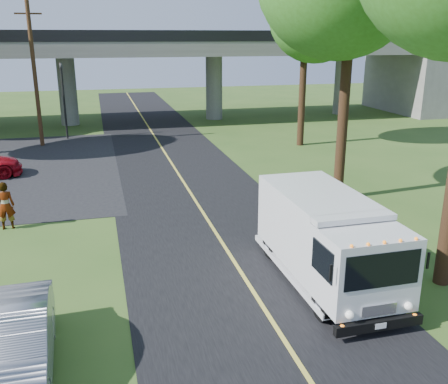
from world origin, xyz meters
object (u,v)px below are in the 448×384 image
object	(u,v)px
step_van	(326,237)
pedestrian	(5,206)
traffic_signal	(63,93)
silver_sedan	(10,348)
tree_right_far	(310,12)
utility_pole	(35,74)

from	to	relation	value
step_van	pedestrian	size ratio (longest dim) A/B	3.39
traffic_signal	silver_sedan	distance (m)	26.63
traffic_signal	pedestrian	world-z (taller)	traffic_signal
step_van	pedestrian	distance (m)	11.80
tree_right_far	step_van	xyz separation A→B (m)	(-7.01, -17.91, -6.90)
traffic_signal	step_van	world-z (taller)	traffic_signal
silver_sedan	pedestrian	xyz separation A→B (m)	(-1.44, 9.24, 0.14)
step_van	silver_sedan	size ratio (longest dim) A/B	1.32
silver_sedan	pedestrian	world-z (taller)	pedestrian
traffic_signal	pedestrian	distance (m)	17.49
tree_right_far	pedestrian	world-z (taller)	tree_right_far
utility_pole	tree_right_far	world-z (taller)	tree_right_far
step_van	silver_sedan	bearing A→B (deg)	-163.81
traffic_signal	step_van	bearing A→B (deg)	-71.19
traffic_signal	step_van	xyz separation A→B (m)	(8.20, -24.07, -1.80)
traffic_signal	utility_pole	distance (m)	2.86
tree_right_far	pedestrian	size ratio (longest dim) A/B	6.06
step_van	silver_sedan	distance (m)	8.58
traffic_signal	tree_right_far	size ratio (longest dim) A/B	0.47
tree_right_far	silver_sedan	xyz separation A→B (m)	(-15.21, -20.35, -7.54)
step_van	silver_sedan	world-z (taller)	step_van
tree_right_far	step_van	bearing A→B (deg)	-111.37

